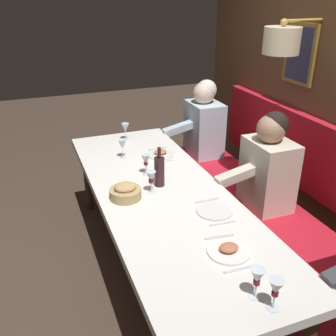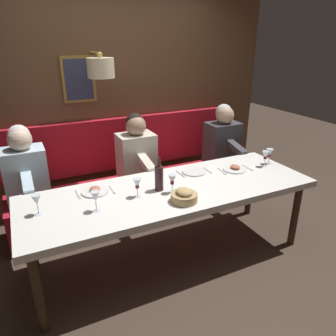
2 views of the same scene
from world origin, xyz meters
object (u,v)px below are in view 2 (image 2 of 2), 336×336
at_px(diner_near, 136,151).
at_px(wine_bottle, 159,178).
at_px(bread_bowl, 184,196).
at_px(wine_glass_3, 265,156).
at_px(wine_glass_5, 270,153).
at_px(diner_middle, 25,168).
at_px(dining_table, 172,195).
at_px(wine_glass_0, 172,180).
at_px(wine_glass_1, 137,184).
at_px(diner_nearest, 223,138).
at_px(wine_glass_2, 37,201).
at_px(wine_glass_4, 95,197).

bearing_deg(diner_near, wine_bottle, 172.56).
height_order(diner_near, bread_bowl, diner_near).
relative_size(wine_glass_3, wine_glass_5, 1.00).
height_order(diner_middle, wine_bottle, diner_middle).
xyz_separation_m(dining_table, diner_near, (0.88, 0.00, 0.14)).
relative_size(wine_glass_0, wine_glass_1, 1.00).
height_order(diner_nearest, wine_glass_2, diner_nearest).
relative_size(wine_glass_0, wine_bottle, 0.55).
xyz_separation_m(diner_middle, wine_glass_0, (-0.95, -1.12, 0.04)).
bearing_deg(dining_table, diner_near, 0.04).
xyz_separation_m(diner_middle, wine_glass_4, (-0.98, -0.45, 0.04)).
height_order(diner_middle, wine_glass_5, diner_middle).
xyz_separation_m(diner_middle, wine_bottle, (-0.86, -1.04, 0.04)).
bearing_deg(wine_glass_1, wine_glass_5, -85.95).
xyz_separation_m(wine_glass_2, wine_bottle, (-0.02, -1.00, -0.00)).
bearing_deg(dining_table, wine_glass_1, 92.24).
xyz_separation_m(diner_nearest, wine_glass_2, (-0.85, 2.27, 0.04)).
relative_size(dining_table, diner_nearest, 3.31).
bearing_deg(wine_glass_4, wine_glass_1, -76.88).
bearing_deg(diner_nearest, wine_glass_2, 110.40).
xyz_separation_m(wine_bottle, bread_bowl, (-0.28, -0.10, -0.07)).
bearing_deg(wine_glass_5, diner_near, 56.87).
bearing_deg(wine_glass_5, wine_glass_2, 91.46).
relative_size(wine_glass_3, wine_bottle, 0.55).
bearing_deg(diner_near, wine_glass_1, 159.83).
bearing_deg(diner_nearest, dining_table, 127.22).
bearing_deg(bread_bowl, diner_nearest, -45.84).
distance_m(diner_middle, wine_glass_5, 2.48).
height_order(diner_nearest, wine_glass_5, diner_nearest).
bearing_deg(dining_table, bread_bowl, 176.11).
xyz_separation_m(dining_table, diner_nearest, (0.88, -1.16, 0.14)).
bearing_deg(wine_glass_1, wine_glass_3, -87.18).
bearing_deg(bread_bowl, wine_glass_4, 76.60).
height_order(diner_near, wine_bottle, diner_near).
bearing_deg(bread_bowl, wine_glass_3, -74.16).
relative_size(dining_table, diner_near, 3.31).
bearing_deg(wine_glass_5, diner_middle, 71.54).
bearing_deg(wine_glass_3, wine_glass_4, 94.97).
relative_size(diner_middle, wine_glass_4, 4.82).
bearing_deg(wine_glass_3, diner_nearest, -3.28).
xyz_separation_m(wine_glass_4, bread_bowl, (-0.16, -0.68, -0.07)).
xyz_separation_m(diner_middle, wine_glass_5, (-0.79, -2.36, 0.04)).
bearing_deg(wine_glass_0, diner_middle, 49.62).
distance_m(diner_nearest, wine_glass_0, 1.53).
relative_size(wine_glass_4, wine_glass_5, 1.00).
bearing_deg(diner_nearest, diner_middle, 90.00).
bearing_deg(wine_glass_5, wine_bottle, 93.23).
bearing_deg(wine_glass_3, wine_glass_5, -67.52).
bearing_deg(wine_glass_2, wine_glass_5, -88.54).
distance_m(wine_glass_1, wine_bottle, 0.22).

